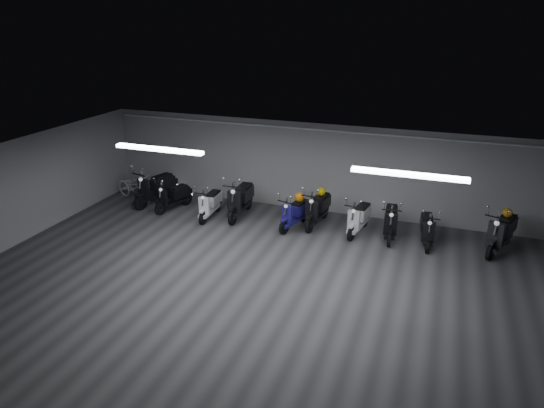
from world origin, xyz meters
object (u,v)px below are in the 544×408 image
(scooter_6, at_px, (359,213))
(scooter_7, at_px, (391,216))
(helmet_1, at_px, (508,213))
(bicycle, at_px, (134,185))
(scooter_2, at_px, (210,199))
(scooter_0, at_px, (155,183))
(scooter_1, at_px, (173,192))
(scooter_8, at_px, (428,224))
(scooter_9, at_px, (502,226))
(helmet_2, at_px, (321,191))
(scooter_4, at_px, (295,209))
(helmet_0, at_px, (299,197))
(scooter_5, at_px, (318,204))
(scooter_3, at_px, (240,194))

(scooter_6, relative_size, scooter_7, 0.96)
(helmet_1, bearing_deg, bicycle, -178.75)
(scooter_2, relative_size, helmet_1, 6.46)
(scooter_0, bearing_deg, scooter_1, -3.57)
(scooter_1, height_order, scooter_8, scooter_8)
(scooter_1, relative_size, scooter_9, 0.82)
(scooter_9, xyz_separation_m, bicycle, (-11.26, 0.00, -0.18))
(scooter_8, bearing_deg, helmet_1, 5.87)
(scooter_9, xyz_separation_m, helmet_1, (0.10, 0.25, 0.30))
(scooter_8, relative_size, helmet_2, 6.10)
(scooter_0, height_order, scooter_9, scooter_0)
(scooter_2, bearing_deg, helmet_1, 3.19)
(scooter_4, bearing_deg, scooter_9, 20.11)
(scooter_1, bearing_deg, scooter_8, 20.27)
(bicycle, bearing_deg, scooter_2, -79.86)
(bicycle, distance_m, helmet_0, 5.81)
(scooter_9, bearing_deg, scooter_8, -152.58)
(scooter_5, distance_m, scooter_8, 3.13)
(bicycle, xyz_separation_m, helmet_0, (5.80, -0.15, 0.34))
(scooter_3, height_order, bicycle, scooter_3)
(scooter_1, bearing_deg, scooter_3, 24.86)
(scooter_2, distance_m, scooter_5, 3.28)
(scooter_2, bearing_deg, bicycle, 168.56)
(scooter_8, bearing_deg, scooter_5, 168.90)
(scooter_0, relative_size, helmet_1, 7.86)
(scooter_3, bearing_deg, scooter_1, -176.27)
(scooter_2, xyz_separation_m, helmet_1, (8.28, 0.76, 0.42))
(scooter_3, xyz_separation_m, scooter_4, (1.83, -0.25, -0.13))
(scooter_3, height_order, scooter_4, scooter_3)
(scooter_1, xyz_separation_m, helmet_2, (4.65, 0.64, 0.38))
(scooter_0, bearing_deg, scooter_5, 16.61)
(scooter_6, relative_size, helmet_1, 6.71)
(scooter_3, height_order, scooter_8, scooter_3)
(helmet_1, height_order, helmet_2, helmet_1)
(scooter_1, height_order, scooter_6, scooter_6)
(scooter_3, height_order, helmet_1, scooter_3)
(helmet_1, bearing_deg, scooter_4, -173.81)
(scooter_1, xyz_separation_m, bicycle, (-1.68, 0.33, -0.05))
(scooter_7, bearing_deg, scooter_6, 176.12)
(scooter_5, bearing_deg, scooter_0, -172.41)
(scooter_2, xyz_separation_m, scooter_4, (2.67, 0.15, 0.01))
(helmet_1, bearing_deg, scooter_5, -177.85)
(bicycle, relative_size, helmet_0, 6.04)
(scooter_4, relative_size, helmet_1, 6.52)
(scooter_8, xyz_separation_m, helmet_0, (-3.62, 0.04, 0.29))
(scooter_4, distance_m, scooter_5, 0.71)
(scooter_7, bearing_deg, helmet_2, 163.87)
(scooter_1, distance_m, scooter_4, 4.05)
(helmet_1, xyz_separation_m, helmet_2, (-5.02, 0.06, -0.05))
(scooter_6, xyz_separation_m, helmet_2, (-1.22, 0.43, 0.35))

